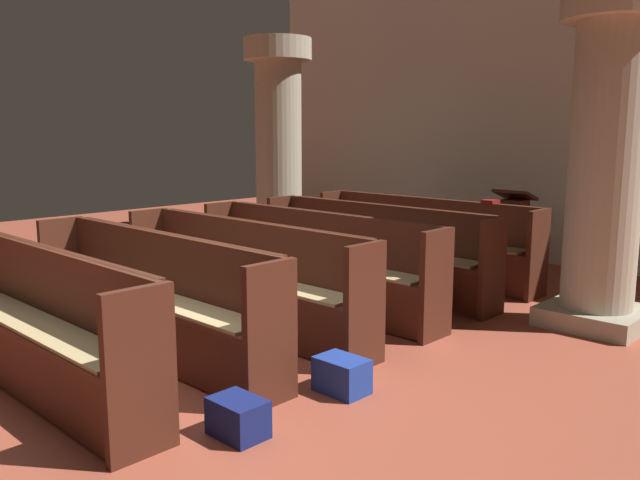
% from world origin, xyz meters
% --- Properties ---
extents(ground_plane, '(19.20, 19.20, 0.00)m').
position_xyz_m(ground_plane, '(0.00, 0.00, 0.00)').
color(ground_plane, '#9E4733').
extents(back_wall, '(10.00, 0.16, 4.50)m').
position_xyz_m(back_wall, '(0.00, 6.08, 2.25)').
color(back_wall, silver).
rests_on(back_wall, ground).
extents(pew_row_0, '(3.09, 0.47, 0.98)m').
position_xyz_m(pew_row_0, '(-0.60, 4.07, 0.52)').
color(pew_row_0, '#4C2316').
rests_on(pew_row_0, ground).
extents(pew_row_1, '(3.09, 0.46, 0.98)m').
position_xyz_m(pew_row_1, '(-0.60, 3.10, 0.52)').
color(pew_row_1, '#4C2316').
rests_on(pew_row_1, ground).
extents(pew_row_2, '(3.09, 0.46, 0.98)m').
position_xyz_m(pew_row_2, '(-0.60, 2.13, 0.52)').
color(pew_row_2, '#4C2316').
rests_on(pew_row_2, ground).
extents(pew_row_3, '(3.09, 0.47, 0.98)m').
position_xyz_m(pew_row_3, '(-0.60, 1.16, 0.52)').
color(pew_row_3, '#4C2316').
rests_on(pew_row_3, ground).
extents(pew_row_4, '(3.09, 0.46, 0.98)m').
position_xyz_m(pew_row_4, '(-0.60, 0.20, 0.52)').
color(pew_row_4, '#4C2316').
rests_on(pew_row_4, ground).
extents(pew_row_5, '(3.09, 0.46, 0.98)m').
position_xyz_m(pew_row_5, '(-0.60, -0.77, 0.52)').
color(pew_row_5, '#4C2316').
rests_on(pew_row_5, ground).
extents(pillar_aisle_side, '(0.95, 0.95, 3.08)m').
position_xyz_m(pillar_aisle_side, '(1.76, 3.53, 1.61)').
color(pillar_aisle_side, '#9F967E').
rests_on(pillar_aisle_side, ground).
extents(pillar_far_side, '(0.95, 0.95, 3.08)m').
position_xyz_m(pillar_far_side, '(-2.91, 3.78, 1.61)').
color(pillar_far_side, '#9F967E').
rests_on(pillar_far_side, ground).
extents(lectern, '(0.48, 0.45, 1.08)m').
position_xyz_m(lectern, '(0.07, 5.11, 0.45)').
color(lectern, '#411E13').
rests_on(lectern, ground).
extents(hymn_book, '(0.16, 0.18, 0.04)m').
position_xyz_m(hymn_book, '(0.20, 4.26, 1.00)').
color(hymn_book, maroon).
rests_on(hymn_book, pew_row_0).
extents(kneeler_box_blue, '(0.36, 0.25, 0.25)m').
position_xyz_m(kneeler_box_blue, '(1.10, 0.67, 0.12)').
color(kneeler_box_blue, navy).
rests_on(kneeler_box_blue, ground).
extents(kneeler_box_navy, '(0.34, 0.25, 0.23)m').
position_xyz_m(kneeler_box_navy, '(1.09, -0.26, 0.12)').
color(kneeler_box_navy, navy).
rests_on(kneeler_box_navy, ground).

